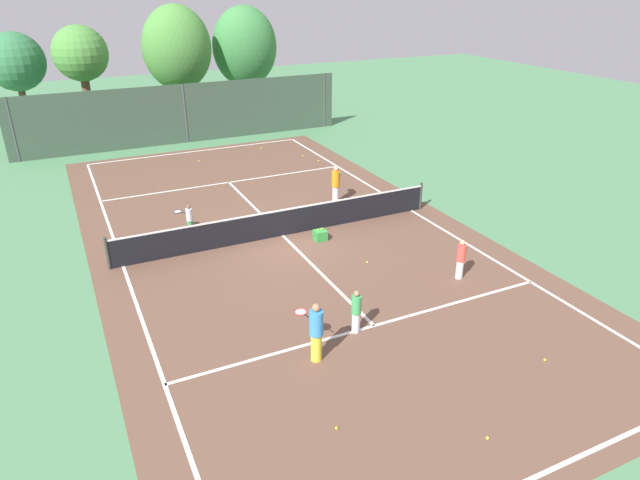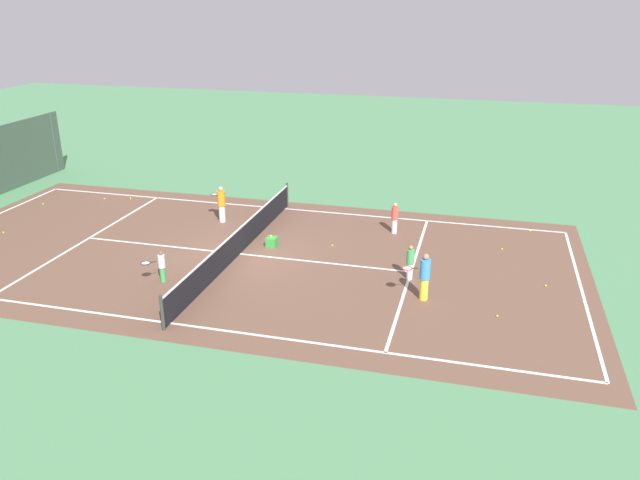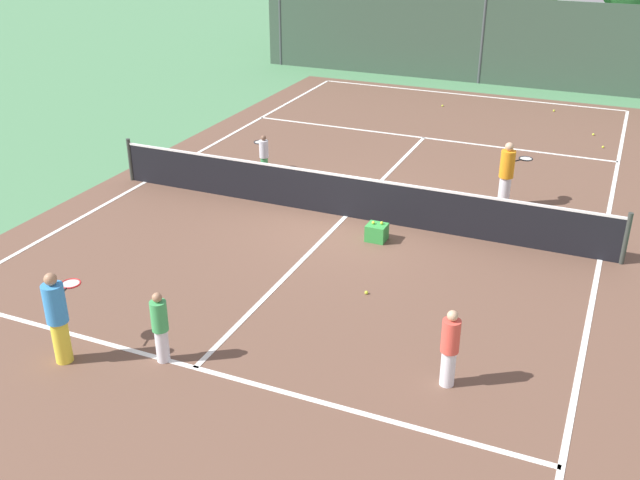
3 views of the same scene
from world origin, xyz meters
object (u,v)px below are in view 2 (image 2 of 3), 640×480
object	(u,v)px
player_1	(424,276)
player_2	(410,262)
ball_crate	(272,242)
tennis_ball_2	(105,199)
tennis_ball_7	(530,231)
tennis_ball_0	(43,204)
tennis_ball_4	(3,232)
tennis_ball_5	(497,316)
tennis_ball_3	(130,198)
player_0	(161,266)
tennis_ball_6	(546,286)
tennis_ball_1	(502,249)
tennis_ball_8	(332,245)
player_4	(221,204)
player_3	(395,218)

from	to	relation	value
player_1	player_2	world-z (taller)	player_1
player_2	ball_crate	world-z (taller)	player_2
tennis_ball_2	tennis_ball_7	world-z (taller)	same
player_1	tennis_ball_2	size ratio (longest dim) A/B	23.71
tennis_ball_0	tennis_ball_4	bearing A→B (deg)	-166.43
player_2	tennis_ball_5	world-z (taller)	player_2
tennis_ball_4	tennis_ball_3	bearing A→B (deg)	-25.36
player_0	tennis_ball_6	size ratio (longest dim) A/B	16.70
tennis_ball_4	tennis_ball_7	bearing A→B (deg)	-74.65
tennis_ball_1	tennis_ball_8	bearing A→B (deg)	101.51
player_2	tennis_ball_2	world-z (taller)	player_2
player_2	tennis_ball_3	size ratio (longest dim) A/B	18.53
player_2	tennis_ball_8	size ratio (longest dim) A/B	18.53
player_0	tennis_ball_0	xyz separation A→B (m)	(6.14, 9.34, -0.55)
player_1	tennis_ball_5	xyz separation A→B (m)	(-0.62, -2.30, -0.78)
tennis_ball_2	tennis_ball_4	size ratio (longest dim) A/B	1.00
ball_crate	tennis_ball_6	size ratio (longest dim) A/B	6.45
player_0	tennis_ball_7	distance (m)	14.74
ball_crate	tennis_ball_2	xyz separation A→B (m)	(3.61, 9.60, -0.15)
player_2	player_4	world-z (taller)	player_4
player_1	tennis_ball_2	world-z (taller)	player_1
player_0	tennis_ball_6	distance (m)	12.85
tennis_ball_5	tennis_ball_0	bearing A→B (deg)	73.97
tennis_ball_4	tennis_ball_8	bearing A→B (deg)	-81.21
tennis_ball_0	tennis_ball_4	distance (m)	3.72
player_4	tennis_ball_1	size ratio (longest dim) A/B	23.66
tennis_ball_0	tennis_ball_5	world-z (taller)	same
player_4	tennis_ball_0	size ratio (longest dim) A/B	23.66
player_2	tennis_ball_1	bearing A→B (deg)	-41.20
player_0	tennis_ball_1	xyz separation A→B (m)	(5.87, -11.11, -0.55)
tennis_ball_6	tennis_ball_7	distance (m)	5.31
player_2	tennis_ball_3	distance (m)	15.04
tennis_ball_8	player_3	bearing A→B (deg)	-45.54
tennis_ball_0	tennis_ball_2	distance (m)	2.70
tennis_ball_0	tennis_ball_1	bearing A→B (deg)	-90.78
player_3	tennis_ball_0	size ratio (longest dim) A/B	19.44
player_4	tennis_ball_5	distance (m)	12.79
player_1	tennis_ball_0	size ratio (longest dim) A/B	23.71
player_3	ball_crate	xyz separation A→B (m)	(-2.64, 4.34, -0.47)
player_4	tennis_ball_2	distance (m)	6.85
player_3	tennis_ball_5	distance (m)	7.54
tennis_ball_6	tennis_ball_8	distance (m)	7.89
tennis_ball_0	player_3	bearing A→B (deg)	-88.30
player_4	tennis_ball_5	world-z (taller)	player_4
tennis_ball_6	tennis_ball_8	world-z (taller)	same
tennis_ball_7	tennis_ball_8	bearing A→B (deg)	116.02
player_0	player_4	distance (m)	6.13
player_1	tennis_ball_4	bearing A→B (deg)	84.66
tennis_ball_0	tennis_ball_2	world-z (taller)	same
player_1	tennis_ball_0	world-z (taller)	player_1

